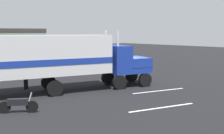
{
  "coord_description": "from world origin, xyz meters",
  "views": [
    {
      "loc": [
        -15.32,
        -14.74,
        4.32
      ],
      "look_at": [
        -1.86,
        -0.02,
        1.6
      ],
      "focal_mm": 40.52,
      "sensor_mm": 36.0,
      "label": 1
    }
  ],
  "objects_px": {
    "semi_truck": "(52,58)",
    "parked_bus": "(54,51)",
    "motorcycle": "(18,104)",
    "person_bystander": "(26,78)"
  },
  "relations": [
    {
      "from": "semi_truck",
      "to": "parked_bus",
      "type": "xyz_separation_m",
      "value": [
        7.04,
        12.16,
        -0.46
      ]
    },
    {
      "from": "semi_truck",
      "to": "motorcycle",
      "type": "height_order",
      "value": "semi_truck"
    },
    {
      "from": "parked_bus",
      "to": "motorcycle",
      "type": "relative_size",
      "value": 6.41
    },
    {
      "from": "parked_bus",
      "to": "person_bystander",
      "type": "bearing_deg",
      "value": -129.53
    },
    {
      "from": "person_bystander",
      "to": "motorcycle",
      "type": "xyz_separation_m",
      "value": [
        -2.77,
        -5.37,
        -0.41
      ]
    },
    {
      "from": "parked_bus",
      "to": "motorcycle",
      "type": "xyz_separation_m",
      "value": [
        -10.8,
        -15.1,
        -1.58
      ]
    },
    {
      "from": "semi_truck",
      "to": "parked_bus",
      "type": "relative_size",
      "value": 1.27
    },
    {
      "from": "semi_truck",
      "to": "motorcycle",
      "type": "relative_size",
      "value": 8.13
    },
    {
      "from": "semi_truck",
      "to": "motorcycle",
      "type": "bearing_deg",
      "value": -142.0
    },
    {
      "from": "semi_truck",
      "to": "parked_bus",
      "type": "height_order",
      "value": "semi_truck"
    }
  ]
}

